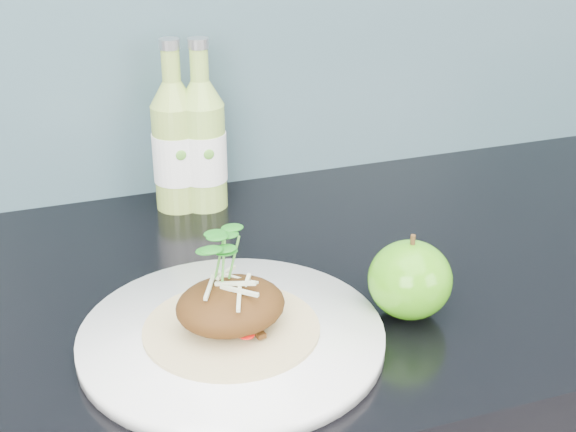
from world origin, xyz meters
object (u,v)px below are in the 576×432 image
at_px(green_apple, 410,280).
at_px(dinner_plate, 232,337).
at_px(cider_bottle_right, 203,145).
at_px(cider_bottle_left, 176,146).

bearing_deg(green_apple, dinner_plate, 177.53).
relative_size(dinner_plate, cider_bottle_right, 1.68).
bearing_deg(dinner_plate, cider_bottle_left, 85.88).
height_order(dinner_plate, green_apple, green_apple).
xyz_separation_m(dinner_plate, green_apple, (0.19, -0.01, 0.03)).
distance_m(cider_bottle_left, cider_bottle_right, 0.04).
xyz_separation_m(green_apple, cider_bottle_right, (-0.13, 0.34, 0.05)).
bearing_deg(cider_bottle_right, cider_bottle_left, 176.85).
bearing_deg(cider_bottle_left, cider_bottle_right, -16.35).
bearing_deg(cider_bottle_left, dinner_plate, -95.99).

